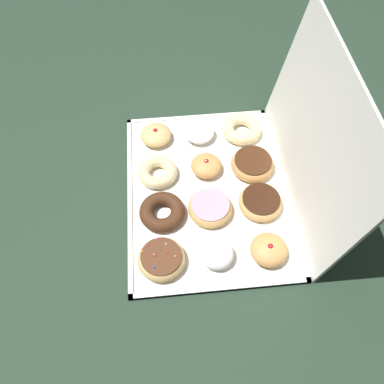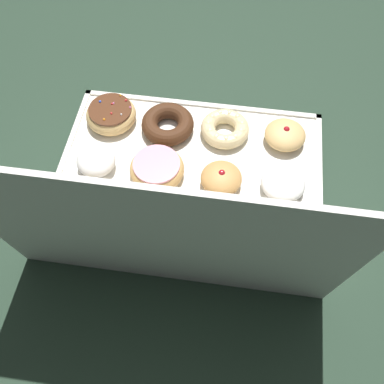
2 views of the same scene
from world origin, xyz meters
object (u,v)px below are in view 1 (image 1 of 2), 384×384
at_px(powdered_filled_donut_7, 216,254).
at_px(jelly_filled_donut_11, 269,250).
at_px(powdered_filled_donut_4, 200,132).
at_px(donut_box, 207,192).
at_px(cruller_donut_1, 158,172).
at_px(jelly_filled_donut_5, 206,166).
at_px(chocolate_frosted_donut_9, 252,164).
at_px(jelly_filled_donut_0, 156,135).
at_px(sprinkle_donut_3, 161,259).
at_px(pink_frosted_donut_6, 210,208).
at_px(chocolate_frosted_donut_10, 260,202).
at_px(cruller_donut_8, 242,129).
at_px(chocolate_cake_ring_donut_2, 162,212).

height_order(powdered_filled_donut_7, jelly_filled_donut_11, jelly_filled_donut_11).
bearing_deg(powdered_filled_donut_4, donut_box, -0.85).
bearing_deg(cruller_donut_1, jelly_filled_donut_5, 92.64).
relative_size(chocolate_frosted_donut_9, jelly_filled_donut_11, 1.31).
height_order(jelly_filled_donut_0, jelly_filled_donut_11, jelly_filled_donut_11).
bearing_deg(sprinkle_donut_3, chocolate_frosted_donut_9, 134.14).
xyz_separation_m(donut_box, jelly_filled_donut_11, (0.20, 0.13, 0.03)).
distance_m(powdered_filled_donut_4, pink_frosted_donut_6, 0.27).
bearing_deg(pink_frosted_donut_6, cruller_donut_1, -134.70).
distance_m(donut_box, pink_frosted_donut_6, 0.07).
distance_m(donut_box, jelly_filled_donut_5, 0.08).
relative_size(donut_box, sprinkle_donut_3, 4.92).
relative_size(powdered_filled_donut_7, chocolate_frosted_donut_9, 0.69).
bearing_deg(chocolate_frosted_donut_9, chocolate_frosted_donut_10, -0.84).
distance_m(chocolate_frosted_donut_10, jelly_filled_donut_11, 0.14).
distance_m(cruller_donut_8, chocolate_frosted_donut_9, 0.14).
xyz_separation_m(pink_frosted_donut_6, powdered_filled_donut_7, (0.13, -0.00, 0.00)).
relative_size(powdered_filled_donut_7, chocolate_frosted_donut_10, 0.72).
bearing_deg(cruller_donut_8, donut_box, -32.90).
distance_m(cruller_donut_8, chocolate_frosted_donut_10, 0.26).
bearing_deg(cruller_donut_8, jelly_filled_donut_11, -0.13).
distance_m(donut_box, cruller_donut_8, 0.24).
distance_m(cruller_donut_1, chocolate_frosted_donut_9, 0.27).
relative_size(donut_box, chocolate_frosted_donut_10, 4.90).
height_order(jelly_filled_donut_0, sprinkle_donut_3, jelly_filled_donut_0).
bearing_deg(powdered_filled_donut_4, chocolate_cake_ring_donut_2, -26.00).
height_order(chocolate_cake_ring_donut_2, powdered_filled_donut_7, powdered_filled_donut_7).
relative_size(donut_box, pink_frosted_donut_6, 4.87).
bearing_deg(pink_frosted_donut_6, chocolate_cake_ring_donut_2, -90.57).
xyz_separation_m(cruller_donut_1, chocolate_cake_ring_donut_2, (0.13, 0.01, 0.00)).
relative_size(jelly_filled_donut_0, cruller_donut_8, 0.77).
bearing_deg(cruller_donut_1, powdered_filled_donut_4, 134.98).
height_order(chocolate_cake_ring_donut_2, sprinkle_donut_3, sprinkle_donut_3).
bearing_deg(cruller_donut_8, chocolate_cake_ring_donut_2, -43.86).
height_order(cruller_donut_1, sprinkle_donut_3, sprinkle_donut_3).
bearing_deg(jelly_filled_donut_11, sprinkle_donut_3, -90.42).
bearing_deg(jelly_filled_donut_0, powdered_filled_donut_4, 90.03).
bearing_deg(donut_box, powdered_filled_donut_7, -0.44).
xyz_separation_m(cruller_donut_8, chocolate_frosted_donut_10, (0.26, 0.01, 0.00)).
distance_m(jelly_filled_donut_0, jelly_filled_donut_5, 0.19).
bearing_deg(cruller_donut_8, pink_frosted_donut_6, -25.70).
distance_m(chocolate_cake_ring_donut_2, powdered_filled_donut_4, 0.29).
distance_m(donut_box, jelly_filled_donut_11, 0.24).
height_order(powdered_filled_donut_4, powdered_filled_donut_7, powdered_filled_donut_7).
distance_m(cruller_donut_1, chocolate_cake_ring_donut_2, 0.13).
bearing_deg(donut_box, sprinkle_donut_3, -34.05).
bearing_deg(sprinkle_donut_3, cruller_donut_8, 146.52).
xyz_separation_m(sprinkle_donut_3, pink_frosted_donut_6, (-0.13, 0.14, -0.00)).
height_order(sprinkle_donut_3, powdered_filled_donut_7, powdered_filled_donut_7).
xyz_separation_m(chocolate_cake_ring_donut_2, powdered_filled_donut_4, (-0.26, 0.13, 0.00)).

